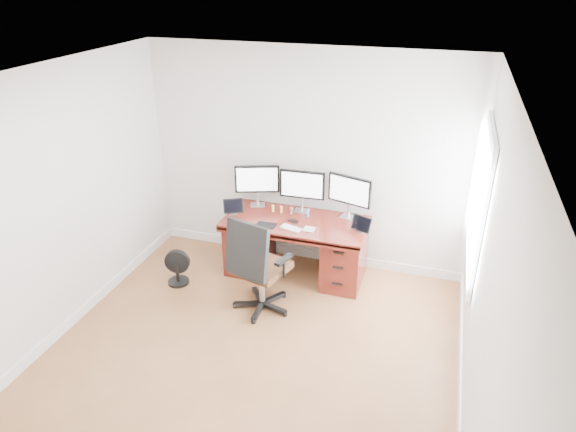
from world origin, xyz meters
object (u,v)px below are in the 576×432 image
(desk, at_px, (296,245))
(keyboard, at_px, (291,228))
(floor_fan, at_px, (177,268))
(monitor_center, at_px, (302,186))
(office_chair, at_px, (259,281))

(desk, xyz_separation_m, keyboard, (0.01, -0.25, 0.36))
(floor_fan, xyz_separation_m, keyboard, (1.31, 0.40, 0.54))
(monitor_center, xyz_separation_m, keyboard, (0.01, -0.49, -0.33))
(floor_fan, relative_size, monitor_center, 0.80)
(desk, distance_m, monitor_center, 0.72)
(desk, height_order, monitor_center, monitor_center)
(office_chair, bearing_deg, keyboard, 89.15)
(floor_fan, xyz_separation_m, monitor_center, (1.30, 0.89, 0.87))
(floor_fan, bearing_deg, desk, 14.03)
(office_chair, distance_m, keyboard, 0.74)
(floor_fan, distance_m, keyboard, 1.47)
(desk, height_order, keyboard, keyboard)
(keyboard, bearing_deg, office_chair, -89.47)
(office_chair, xyz_separation_m, monitor_center, (0.17, 1.09, 0.71))
(floor_fan, height_order, monitor_center, monitor_center)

